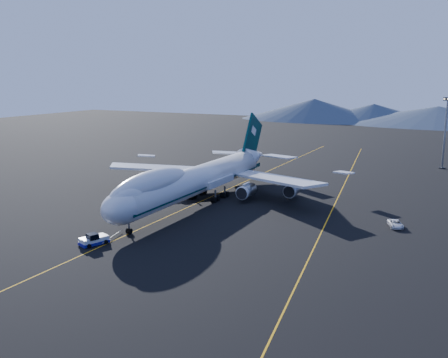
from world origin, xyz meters
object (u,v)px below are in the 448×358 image
at_px(boeing_747, 197,179).
at_px(floodlight_mast, 445,133).
at_px(service_van, 395,224).
at_px(pushback_tug, 94,241).

relative_size(boeing_747, floodlight_mast, 3.15).
xyz_separation_m(service_van, floodlight_mast, (4.04, 74.36, 10.94)).
height_order(boeing_747, floodlight_mast, floodlight_mast).
height_order(service_van, floodlight_mast, floodlight_mast).
bearing_deg(service_van, floodlight_mast, 64.33).
relative_size(boeing_747, pushback_tug, 12.89).
distance_m(pushback_tug, service_van, 58.50).
distance_m(boeing_747, pushback_tug, 34.74).
bearing_deg(pushback_tug, boeing_747, 107.95).
bearing_deg(pushback_tug, service_van, 57.89).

